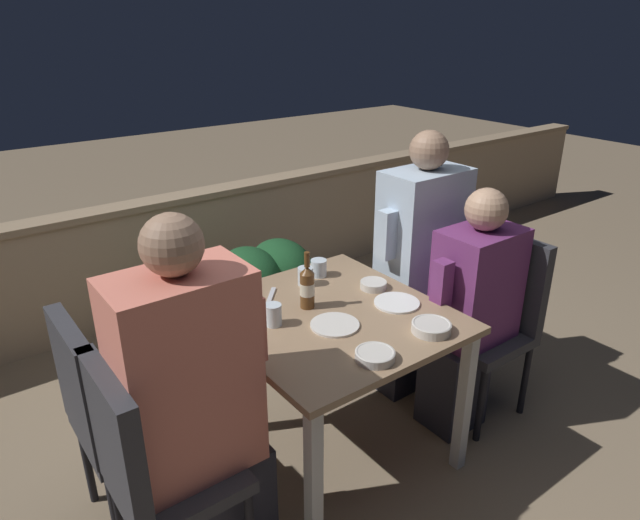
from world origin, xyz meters
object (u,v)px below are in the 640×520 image
(person_purple_stripe, at_px, (470,312))
(beer_bottle, at_px, (307,287))
(chair_left_near, at_px, (146,462))
(chair_right_near, at_px, (495,309))
(chair_right_far, at_px, (440,281))
(chair_left_far, at_px, (108,407))
(person_blue_shirt, at_px, (417,265))
(person_coral_top, at_px, (198,405))

(person_purple_stripe, height_order, beer_bottle, person_purple_stripe)
(chair_left_near, height_order, beer_bottle, beer_bottle)
(chair_right_near, height_order, chair_right_far, same)
(chair_left_far, bearing_deg, person_purple_stripe, -13.39)
(chair_left_far, xyz_separation_m, chair_right_far, (1.80, 0.01, 0.00))
(chair_right_far, distance_m, person_blue_shirt, 0.24)
(chair_left_far, xyz_separation_m, chair_right_near, (1.77, -0.37, 0.00))
(chair_right_far, height_order, person_blue_shirt, person_blue_shirt)
(chair_left_near, xyz_separation_m, person_blue_shirt, (1.59, 0.37, 0.15))
(person_purple_stripe, height_order, chair_right_far, person_purple_stripe)
(chair_left_far, distance_m, chair_right_near, 1.80)
(chair_left_near, relative_size, chair_right_near, 1.00)
(chair_right_near, distance_m, chair_right_far, 0.39)
(beer_bottle, bearing_deg, chair_right_far, 5.04)
(chair_right_near, relative_size, beer_bottle, 3.60)
(person_purple_stripe, relative_size, chair_right_far, 1.30)
(chair_left_far, height_order, person_purple_stripe, person_purple_stripe)
(chair_right_far, xyz_separation_m, person_blue_shirt, (-0.19, 0.00, 0.15))
(chair_left_far, height_order, beer_bottle, beer_bottle)
(person_coral_top, xyz_separation_m, person_blue_shirt, (1.40, 0.37, 0.01))
(chair_left_near, relative_size, chair_right_far, 1.00)
(person_coral_top, bearing_deg, chair_right_near, -0.62)
(person_coral_top, xyz_separation_m, chair_right_near, (1.56, -0.02, -0.13))
(chair_right_far, bearing_deg, chair_right_near, -94.38)
(person_purple_stripe, relative_size, beer_bottle, 4.67)
(person_coral_top, bearing_deg, chair_left_far, 119.61)
(chair_left_far, relative_size, person_purple_stripe, 0.77)
(person_coral_top, bearing_deg, beer_bottle, 23.69)
(chair_left_near, bearing_deg, person_blue_shirt, 13.03)
(person_coral_top, relative_size, chair_right_near, 1.49)
(chair_right_near, relative_size, chair_right_far, 1.00)
(person_purple_stripe, bearing_deg, beer_bottle, 157.02)
(person_coral_top, relative_size, beer_bottle, 5.34)
(chair_right_near, distance_m, beer_bottle, 1.00)
(person_purple_stripe, xyz_separation_m, beer_bottle, (-0.71, 0.30, 0.22))
(person_coral_top, relative_size, person_blue_shirt, 0.99)
(person_coral_top, height_order, chair_left_far, person_coral_top)
(chair_left_far, distance_m, person_purple_stripe, 1.61)
(chair_left_near, height_order, chair_left_far, same)
(person_purple_stripe, bearing_deg, chair_right_far, 59.37)
(person_coral_top, distance_m, chair_right_far, 1.64)
(chair_right_near, distance_m, person_purple_stripe, 0.21)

